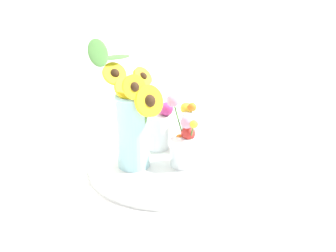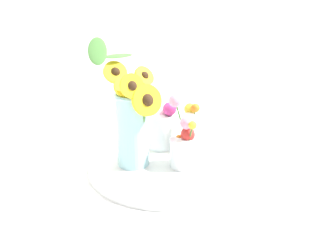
{
  "view_description": "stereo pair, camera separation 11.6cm",
  "coord_description": "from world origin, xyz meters",
  "px_view_note": "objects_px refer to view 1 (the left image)",
  "views": [
    {
      "loc": [
        -0.64,
        -0.74,
        0.58
      ],
      "look_at": [
        0.03,
        0.09,
        0.13
      ],
      "focal_mm": 42.0,
      "sensor_mm": 36.0,
      "label": 1
    },
    {
      "loc": [
        -0.55,
        -0.81,
        0.58
      ],
      "look_at": [
        0.03,
        0.09,
        0.13
      ],
      "focal_mm": 42.0,
      "sensor_mm": 36.0,
      "label": 2
    }
  ],
  "objects_px": {
    "mason_jar_sunflowers": "(132,122)",
    "vase_small_center": "(185,146)",
    "serving_tray": "(168,164)",
    "vase_bulb_right": "(185,129)",
    "vase_small_back": "(158,128)"
  },
  "relations": [
    {
      "from": "mason_jar_sunflowers",
      "to": "vase_small_center",
      "type": "xyz_separation_m",
      "value": [
        0.12,
        -0.09,
        -0.08
      ]
    },
    {
      "from": "serving_tray",
      "to": "mason_jar_sunflowers",
      "type": "xyz_separation_m",
      "value": [
        -0.1,
        0.04,
        0.15
      ]
    },
    {
      "from": "vase_bulb_right",
      "to": "mason_jar_sunflowers",
      "type": "bearing_deg",
      "value": 175.03
    },
    {
      "from": "vase_small_center",
      "to": "vase_bulb_right",
      "type": "height_order",
      "value": "vase_bulb_right"
    },
    {
      "from": "serving_tray",
      "to": "vase_small_back",
      "type": "bearing_deg",
      "value": 69.59
    },
    {
      "from": "mason_jar_sunflowers",
      "to": "vase_bulb_right",
      "type": "relative_size",
      "value": 1.95
    },
    {
      "from": "vase_small_back",
      "to": "vase_bulb_right",
      "type": "bearing_deg",
      "value": -51.94
    },
    {
      "from": "serving_tray",
      "to": "mason_jar_sunflowers",
      "type": "relative_size",
      "value": 1.28
    },
    {
      "from": "vase_small_back",
      "to": "mason_jar_sunflowers",
      "type": "bearing_deg",
      "value": -157.61
    },
    {
      "from": "vase_small_center",
      "to": "vase_small_back",
      "type": "height_order",
      "value": "vase_small_back"
    },
    {
      "from": "vase_bulb_right",
      "to": "serving_tray",
      "type": "bearing_deg",
      "value": -163.41
    },
    {
      "from": "vase_small_center",
      "to": "vase_bulb_right",
      "type": "xyz_separation_m",
      "value": [
        0.07,
        0.08,
        0.01
      ]
    },
    {
      "from": "mason_jar_sunflowers",
      "to": "vase_bulb_right",
      "type": "xyz_separation_m",
      "value": [
        0.19,
        -0.02,
        -0.07
      ]
    },
    {
      "from": "vase_small_back",
      "to": "serving_tray",
      "type": "bearing_deg",
      "value": -110.41
    },
    {
      "from": "vase_bulb_right",
      "to": "vase_small_back",
      "type": "xyz_separation_m",
      "value": [
        -0.06,
        0.07,
        -0.01
      ]
    }
  ]
}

